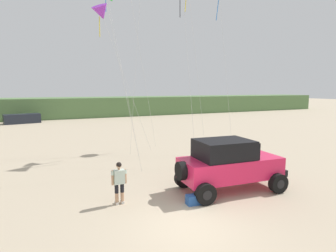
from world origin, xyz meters
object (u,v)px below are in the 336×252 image
jeep (229,164)px  distant_sedan (22,119)px  person_watching (119,181)px  kite_white_parafoil (101,13)px  cooler_box (194,200)px

jeep → distant_sedan: jeep is taller
jeep → distant_sedan: 32.17m
person_watching → distant_sedan: size_ratio=0.40×
jeep → person_watching: bearing=173.4°
jeep → kite_white_parafoil: kite_white_parafoil is taller
person_watching → cooler_box: size_ratio=2.98×
distant_sedan → kite_white_parafoil: bearing=-84.8°
cooler_box → kite_white_parafoil: kite_white_parafoil is taller
jeep → cooler_box: (-2.16, -0.70, -1.01)m
person_watching → jeep: bearing=-6.6°
cooler_box → person_watching: bearing=159.0°
cooler_box → kite_white_parafoil: (-1.01, 10.79, 9.30)m
jeep → cooler_box: 2.48m
jeep → person_watching: (-4.74, 0.55, -0.26)m
distant_sedan → kite_white_parafoil: (6.12, -20.70, 8.89)m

